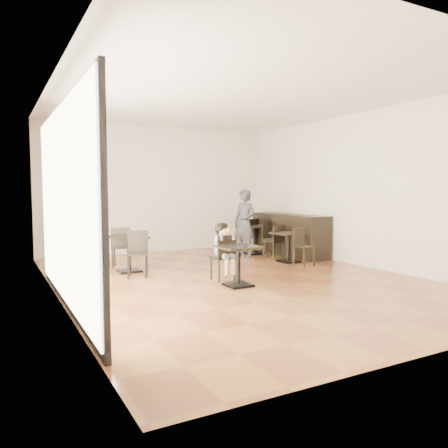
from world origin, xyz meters
TOP-DOWN VIEW (x-y plane):
  - floor at (0.00, 0.00)m, footprint 6.00×8.00m
  - ceiling at (0.00, 0.00)m, footprint 6.00×8.00m
  - wall_back at (0.00, 4.00)m, footprint 6.00×0.01m
  - wall_front at (0.00, -4.00)m, footprint 6.00×0.01m
  - wall_left at (-3.00, 0.00)m, footprint 0.01×8.00m
  - wall_right at (3.00, 0.00)m, footprint 0.01×8.00m
  - storefront_window at (-2.97, -0.50)m, footprint 0.04×4.50m
  - child_table at (-0.24, -0.49)m, footprint 0.63×0.63m
  - child_chair at (-0.24, 0.06)m, footprint 0.36×0.36m
  - child at (-0.24, 0.06)m, footprint 0.36×0.51m
  - plate at (-0.24, -0.59)m, footprint 0.23×0.23m
  - pizza_slice at (-0.24, -0.13)m, footprint 0.24×0.18m
  - adult_patron at (1.48, 2.18)m, footprint 0.58×0.69m
  - cafe_table_mid at (1.95, 1.09)m, footprint 0.71×0.71m
  - cafe_table_left at (-1.48, 1.63)m, footprint 0.85×0.85m
  - cafe_table_back at (1.97, 2.48)m, footprint 0.87×0.87m
  - chair_mid_a at (1.95, 1.64)m, footprint 0.40×0.40m
  - chair_mid_b at (1.95, 0.54)m, footprint 0.40×0.40m
  - chair_left_a at (-1.48, 2.18)m, footprint 0.49×0.49m
  - chair_left_b at (-1.48, 1.08)m, footprint 0.49×0.49m
  - chair_back_a at (2.11, 3.03)m, footprint 0.50×0.50m
  - chair_back_b at (2.11, 1.93)m, footprint 0.50×0.50m
  - service_counter at (2.65, 2.00)m, footprint 0.60×2.40m

SIDE VIEW (x-z plane):
  - floor at x=0.00m, z-range -0.01..0.01m
  - cafe_table_mid at x=1.95m, z-range 0.00..0.65m
  - child_table at x=-0.24m, z-range 0.00..0.67m
  - cafe_table_left at x=-1.48m, z-range 0.00..0.70m
  - cafe_table_back at x=1.97m, z-range 0.00..0.70m
  - chair_mid_a at x=1.95m, z-range 0.00..0.79m
  - chair_mid_b at x=1.95m, z-range 0.00..0.79m
  - child_chair at x=-0.24m, z-range 0.00..0.81m
  - chair_left_a at x=-1.48m, z-range 0.00..0.84m
  - chair_left_b at x=-1.48m, z-range 0.00..0.84m
  - chair_back_a at x=2.11m, z-range 0.00..0.85m
  - chair_back_b at x=2.11m, z-range 0.00..0.85m
  - service_counter at x=2.65m, z-range 0.00..1.00m
  - child at x=-0.24m, z-range 0.00..1.02m
  - plate at x=-0.24m, z-range 0.67..0.68m
  - adult_patron at x=1.48m, z-range 0.00..1.61m
  - pizza_slice at x=-0.24m, z-range 0.85..0.91m
  - storefront_window at x=-2.97m, z-range 0.10..2.70m
  - wall_back at x=0.00m, z-range 0.00..3.20m
  - wall_front at x=0.00m, z-range 0.00..3.20m
  - wall_left at x=-3.00m, z-range 0.00..3.20m
  - wall_right at x=3.00m, z-range 0.00..3.20m
  - ceiling at x=0.00m, z-range 3.20..3.21m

